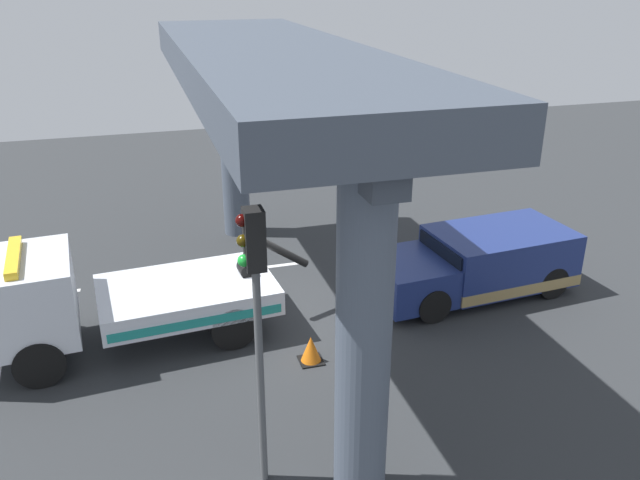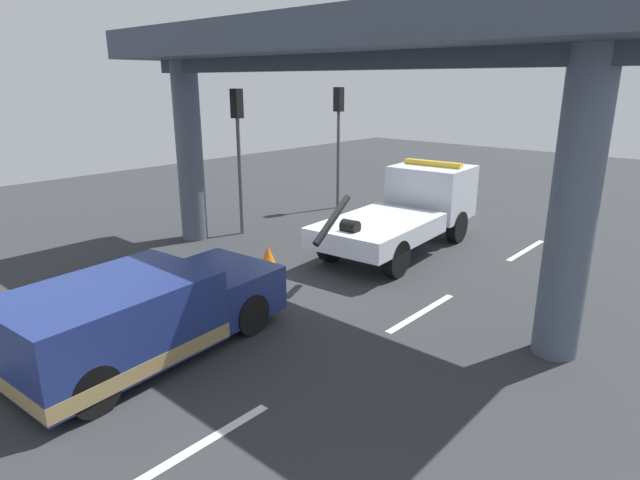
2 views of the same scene
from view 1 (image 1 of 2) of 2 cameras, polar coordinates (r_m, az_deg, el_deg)
The scene contains 9 objects.
ground_plane at distance 15.48m, azimuth -3.22°, elevation -7.08°, with size 60.00×40.00×0.10m, color #2D3033.
lane_stripe_west at distance 19.85m, azimuth 11.85°, elevation -0.32°, with size 2.60×0.16×0.01m, color silver.
lane_stripe_mid at distance 17.97m, azimuth -5.36°, elevation -2.47°, with size 2.60×0.16×0.01m, color silver.
lane_stripe_east at distance 17.99m, azimuth -24.49°, elevation -4.57°, with size 2.60×0.16×0.01m, color silver.
tow_truck_white at distance 14.59m, azimuth -19.20°, elevation -4.84°, with size 7.33×2.85×2.46m.
towed_van_green at distance 16.84m, azimuth 13.85°, elevation -1.97°, with size 5.35×2.57×1.58m.
overpass_structure at distance 13.58m, azimuth -4.25°, elevation 13.03°, with size 3.60×13.35×6.26m.
traffic_light_far at distance 9.30m, azimuth -5.72°, elevation -4.72°, with size 0.39×0.32×4.68m.
traffic_cone_orange at distance 13.75m, azimuth -0.81°, elevation -9.66°, with size 0.50×0.50×0.59m.
Camera 1 is at (2.94, 13.07, 7.71)m, focal length 36.27 mm.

